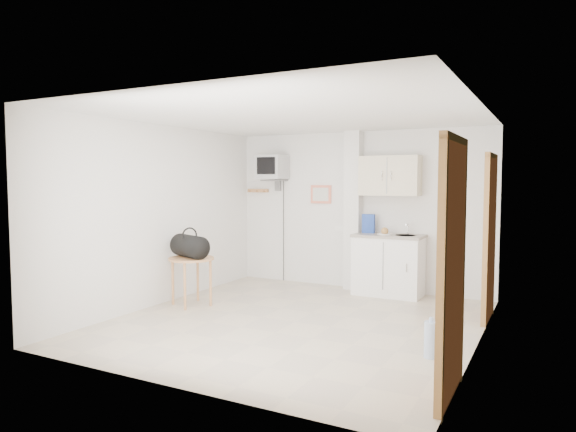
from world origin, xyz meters
The scene contains 7 objects.
ground centered at (0.00, 0.00, 0.00)m, with size 4.50×4.50×0.00m, color #B5A591.
room_envelope centered at (0.24, 0.09, 1.54)m, with size 4.24×4.54×2.55m.
kitchenette centered at (0.57, 2.00, 0.80)m, with size 1.03×0.58×2.10m.
crt_television centered at (-1.45, 2.02, 1.94)m, with size 0.44×0.45×2.15m.
round_table centered at (-1.65, 0.08, 0.58)m, with size 0.62×0.62×0.67m.
duffel_bag centered at (-1.68, 0.09, 0.83)m, with size 0.64×0.50×0.42m.
water_bottle centered at (1.75, -0.52, 0.18)m, with size 0.13×0.13×0.40m.
Camera 1 is at (2.78, -5.51, 1.73)m, focal length 32.00 mm.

